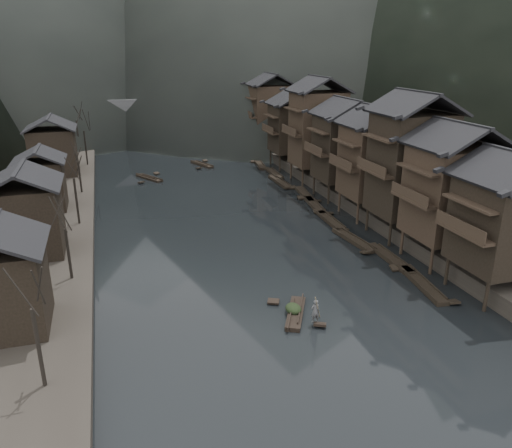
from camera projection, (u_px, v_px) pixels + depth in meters
name	position (u px, v px, depth m)	size (l,w,h in m)	color
water	(270.00, 278.00, 44.42)	(300.00, 300.00, 0.00)	black
right_bank	(384.00, 155.00, 89.66)	(40.00, 200.00, 1.80)	#2D2823
stilt_houses	(350.00, 134.00, 63.95)	(9.00, 67.60, 15.59)	black
left_houses	(37.00, 179.00, 55.02)	(8.10, 53.20, 8.73)	black
bare_trees	(72.00, 154.00, 62.54)	(3.92, 76.04, 7.85)	black
moored_sampans	(316.00, 207.00, 63.31)	(3.47, 54.21, 0.47)	black
midriver_boats	(171.00, 162.00, 87.20)	(13.10, 29.06, 0.45)	black
stone_bridge	(165.00, 116.00, 107.50)	(40.00, 6.00, 9.00)	#4C4C4F
hero_sampan	(296.00, 313.00, 38.29)	(3.26, 5.26, 0.44)	black
cargo_heap	(293.00, 305.00, 38.26)	(1.20, 1.57, 0.72)	black
boatman	(315.00, 308.00, 36.60)	(0.67, 0.44, 1.85)	#57585A
bamboo_pole	(319.00, 276.00, 35.78)	(0.06, 0.06, 4.28)	#8C7A51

